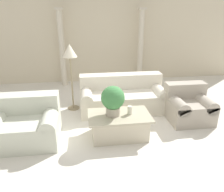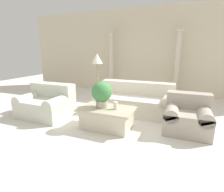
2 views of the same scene
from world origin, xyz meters
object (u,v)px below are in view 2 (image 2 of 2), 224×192
(armchair, at_px, (187,116))
(coffee_table, at_px, (107,118))
(loveseat, at_px, (47,103))
(floor_lamp, at_px, (97,63))
(sofa_long, at_px, (134,100))
(potted_plant, at_px, (102,93))

(armchair, bearing_deg, coffee_table, -163.40)
(loveseat, relative_size, armchair, 1.36)
(floor_lamp, height_order, armchair, floor_lamp)
(loveseat, xyz_separation_m, floor_lamp, (0.82, 1.26, 0.95))
(coffee_table, bearing_deg, armchair, 16.60)
(coffee_table, xyz_separation_m, armchair, (1.60, 0.48, 0.10))
(sofa_long, xyz_separation_m, potted_plant, (-0.41, -1.21, 0.43))
(potted_plant, relative_size, armchair, 0.63)
(potted_plant, bearing_deg, armchair, 15.11)
(sofa_long, relative_size, potted_plant, 3.59)
(loveseat, height_order, potted_plant, potted_plant)
(sofa_long, distance_m, armchair, 1.51)
(potted_plant, height_order, floor_lamp, floor_lamp)
(sofa_long, bearing_deg, potted_plant, -108.55)
(sofa_long, height_order, armchair, sofa_long)
(potted_plant, bearing_deg, loveseat, 176.23)
(armchair, bearing_deg, sofa_long, 150.58)
(coffee_table, height_order, floor_lamp, floor_lamp)
(loveseat, relative_size, potted_plant, 2.15)
(loveseat, relative_size, floor_lamp, 0.77)
(sofa_long, xyz_separation_m, armchair, (1.32, -0.74, 0.00))
(sofa_long, height_order, loveseat, same)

